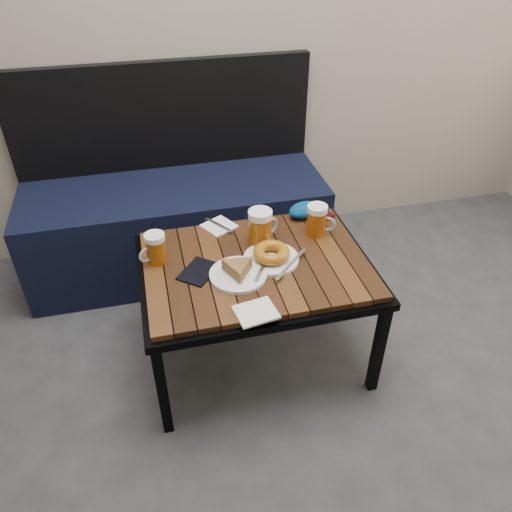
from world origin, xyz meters
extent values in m
cube|color=black|center=(-0.10, 1.74, 0.23)|extent=(1.40, 0.50, 0.45)
cube|color=black|center=(-0.10, 1.97, 0.70)|extent=(1.40, 0.05, 0.50)
cube|color=black|center=(-0.26, 0.78, 0.21)|extent=(0.04, 0.03, 0.42)
cube|color=black|center=(0.52, 0.78, 0.21)|extent=(0.03, 0.03, 0.42)
cube|color=black|center=(-0.26, 1.34, 0.21)|extent=(0.04, 0.04, 0.42)
cube|color=black|center=(0.52, 1.34, 0.21)|extent=(0.03, 0.04, 0.42)
cube|color=black|center=(0.13, 1.06, 0.43)|extent=(0.84, 0.62, 0.03)
cube|color=#3D1B0E|center=(0.13, 1.06, 0.46)|extent=(0.80, 0.58, 0.02)
cylinder|color=#91470B|center=(-0.22, 1.15, 0.52)|extent=(0.09, 0.09, 0.09)
cylinder|color=white|center=(-0.22, 1.15, 0.58)|extent=(0.07, 0.07, 0.02)
torus|color=#8C999E|center=(-0.26, 1.13, 0.52)|extent=(0.06, 0.04, 0.06)
cylinder|color=#91470B|center=(0.17, 1.17, 0.53)|extent=(0.11, 0.11, 0.12)
cylinder|color=white|center=(0.17, 1.17, 0.60)|extent=(0.09, 0.09, 0.03)
torus|color=#8C999E|center=(0.21, 1.19, 0.53)|extent=(0.07, 0.04, 0.07)
cylinder|color=#91470B|center=(0.40, 1.19, 0.52)|extent=(0.10, 0.10, 0.10)
cylinder|color=white|center=(0.40, 1.19, 0.59)|extent=(0.08, 0.08, 0.02)
torus|color=#8C999E|center=(0.43, 1.17, 0.52)|extent=(0.06, 0.04, 0.06)
cylinder|color=white|center=(0.05, 1.00, 0.48)|extent=(0.20, 0.20, 0.01)
cylinder|color=white|center=(0.18, 1.06, 0.48)|extent=(0.20, 0.20, 0.01)
torus|color=#934A0D|center=(0.18, 1.06, 0.51)|extent=(0.13, 0.13, 0.04)
cube|color=#A5A8AD|center=(0.24, 1.00, 0.49)|extent=(0.16, 0.16, 0.00)
cube|color=#A5A8AD|center=(0.13, 1.00, 0.49)|extent=(0.09, 0.14, 0.00)
cube|color=white|center=(0.04, 1.32, 0.48)|extent=(0.15, 0.15, 0.01)
cube|color=#A5A8AD|center=(0.04, 1.32, 0.48)|extent=(0.10, 0.13, 0.00)
cube|color=white|center=(0.06, 0.80, 0.48)|extent=(0.14, 0.13, 0.01)
cube|color=black|center=(-0.08, 1.05, 0.48)|extent=(0.17, 0.17, 0.01)
cube|color=black|center=(0.44, 1.32, 0.48)|extent=(0.16, 0.17, 0.01)
ellipsoid|color=navy|center=(0.39, 1.32, 0.50)|extent=(0.16, 0.13, 0.06)
camera|label=1|loc=(-0.21, -0.33, 1.56)|focal=35.00mm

